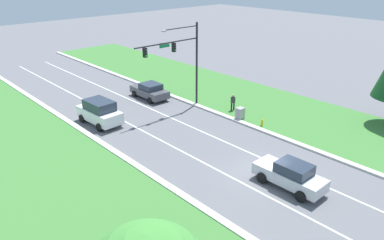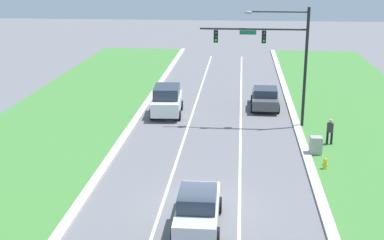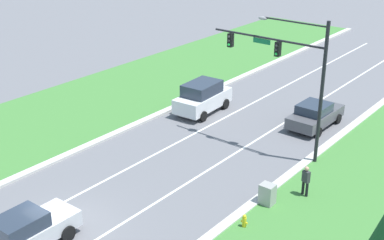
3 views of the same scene
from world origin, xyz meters
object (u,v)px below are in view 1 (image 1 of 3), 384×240
Objects in this scene: graphite_sedan at (150,91)px; fire_hydrant at (262,123)px; traffic_signal_mast at (181,55)px; white_suv at (100,112)px; pedestrian at (233,102)px; utility_cabinet at (240,114)px; silver_sedan at (290,175)px.

graphite_sedan reaches higher than fire_hydrant.
traffic_signal_mast is 1.74× the size of white_suv.
traffic_signal_mast is 6.62m from pedestrian.
white_suv is (-7.63, 2.12, -4.24)m from traffic_signal_mast.
pedestrian is (1.07, 1.85, 0.38)m from utility_cabinet.
silver_sedan is 1.01× the size of graphite_sedan.
traffic_signal_mast is 9.64m from fire_hydrant.
graphite_sedan is 2.71× the size of pedestrian.
silver_sedan reaches higher than fire_hydrant.
graphite_sedan is 7.69m from white_suv.
silver_sedan is at bearing -81.09° from white_suv.
fire_hydrant is (2.77, -12.53, -0.48)m from graphite_sedan.
white_suv reaches higher than graphite_sedan.
graphite_sedan is at bearing 102.46° from fire_hydrant.
graphite_sedan is (-0.37, 4.64, -4.52)m from traffic_signal_mast.
graphite_sedan is 9.09m from pedestrian.
graphite_sedan is 4.08× the size of utility_cabinet.
fire_hydrant is (0.21, -2.34, -0.22)m from utility_cabinet.
fire_hydrant is at bearing -48.12° from white_suv.
pedestrian is (10.89, -5.82, -0.17)m from white_suv.
utility_cabinet is at bearing 77.59° from pedestrian.
silver_sedan is 19.95m from graphite_sedan.
utility_cabinet is at bearing -41.18° from white_suv.
fire_hydrant is (10.03, -10.01, -0.76)m from white_suv.
graphite_sedan is (3.60, 19.62, -0.06)m from silver_sedan.
utility_cabinet is 1.60× the size of fire_hydrant.
traffic_signal_mast is 11.54× the size of fire_hydrant.
traffic_signal_mast is 6.49m from graphite_sedan.
pedestrian is at bearing 78.39° from fire_hydrant.
pedestrian is at bearing 59.83° from utility_cabinet.
silver_sedan is 17.50m from white_suv.
utility_cabinet is (2.18, -5.55, -4.79)m from traffic_signal_mast.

